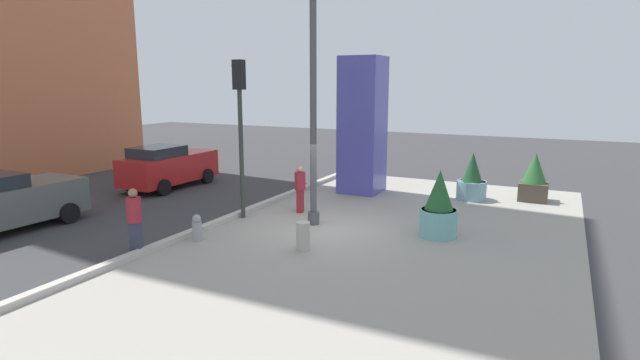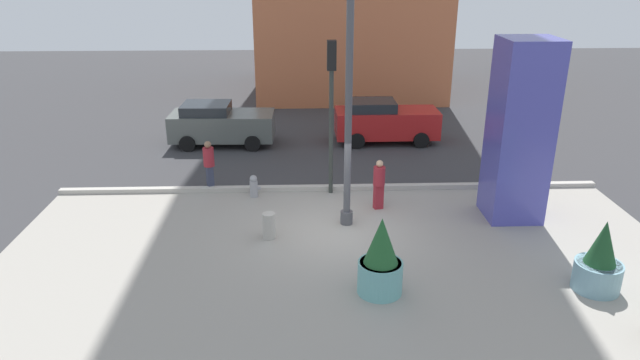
{
  "view_description": "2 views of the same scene",
  "coord_description": "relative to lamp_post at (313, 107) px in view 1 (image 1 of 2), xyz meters",
  "views": [
    {
      "loc": [
        -12.67,
        -6.18,
        4.26
      ],
      "look_at": [
        -0.65,
        -0.21,
        1.63
      ],
      "focal_mm": 27.58,
      "sensor_mm": 36.0,
      "label": 1
    },
    {
      "loc": [
        -1.0,
        -14.77,
        7.38
      ],
      "look_at": [
        -0.5,
        -0.72,
        1.87
      ],
      "focal_mm": 32.29,
      "sensor_mm": 36.0,
      "label": 2
    }
  ],
  "objects": [
    {
      "name": "fire_hydrant",
      "position": [
        -2.86,
        2.13,
        -3.21
      ],
      "size": [
        0.36,
        0.26,
        0.75
      ],
      "color": "#99999E",
      "rests_on": "ground_plane"
    },
    {
      "name": "pedestrian_crossing",
      "position": [
        -4.37,
        2.83,
        -2.63
      ],
      "size": [
        0.47,
        0.47,
        1.7
      ],
      "color": "#33384C",
      "rests_on": "ground_plane"
    },
    {
      "name": "car_curb_west",
      "position": [
        -4.62,
        7.84,
        -2.7
      ],
      "size": [
        4.27,
        2.17,
        1.73
      ],
      "color": "#565B56",
      "rests_on": "ground_plane"
    },
    {
      "name": "lamp_post",
      "position": [
        0.0,
        0.0,
        0.0
      ],
      "size": [
        0.44,
        0.44,
        7.33
      ],
      "color": "#4C4C51",
      "rests_on": "ground_plane"
    },
    {
      "name": "car_intersection",
      "position": [
        2.21,
        7.93,
        -2.68
      ],
      "size": [
        4.27,
        1.98,
        1.78
      ],
      "color": "red",
      "rests_on": "ground_plane"
    },
    {
      "name": "potted_plant_near_left",
      "position": [
        0.48,
        -3.71,
        -2.75
      ],
      "size": [
        1.05,
        1.05,
        1.92
      ],
      "color": "#6BB2B2",
      "rests_on": "ground_plane"
    },
    {
      "name": "ground_plane",
      "position": [
        -0.33,
        3.5,
        -3.58
      ],
      "size": [
        60.0,
        60.0,
        0.0
      ],
      "primitive_type": "plane",
      "color": "#38383A"
    },
    {
      "name": "concrete_bollard",
      "position": [
        -2.23,
        -0.84,
        -3.21
      ],
      "size": [
        0.36,
        0.36,
        0.75
      ],
      "primitive_type": "cylinder",
      "color": "#B2ADA3",
      "rests_on": "ground_plane"
    },
    {
      "name": "curb_strip",
      "position": [
        -0.33,
        2.62,
        -3.5
      ],
      "size": [
        18.0,
        0.24,
        0.16
      ],
      "primitive_type": "cube",
      "color": "#B7B2A8",
      "rests_on": "ground_plane"
    },
    {
      "name": "art_pillar_blue",
      "position": [
        4.98,
        0.4,
        -0.93
      ],
      "size": [
        1.55,
        1.55,
        5.3
      ],
      "primitive_type": "cube",
      "color": "#4C4CAD",
      "rests_on": "ground_plane"
    },
    {
      "name": "pedestrian_by_curb",
      "position": [
        1.07,
        1.05,
        -2.7
      ],
      "size": [
        0.44,
        0.44,
        1.6
      ],
      "color": "maroon",
      "rests_on": "ground_plane"
    },
    {
      "name": "traffic_light_far_side",
      "position": [
        -0.34,
        2.39,
        -0.23
      ],
      "size": [
        0.28,
        0.42,
        4.99
      ],
      "color": "#333833",
      "rests_on": "ground_plane"
    },
    {
      "name": "potted_plant_near_right",
      "position": [
        5.6,
        -3.77,
        -2.87
      ],
      "size": [
        1.09,
        1.09,
        1.78
      ],
      "color": "#7AA8B7",
      "rests_on": "ground_plane"
    },
    {
      "name": "potted_plant_by_pillar",
      "position": [
        6.42,
        -5.85,
        -2.76
      ],
      "size": [
        1.0,
        1.0,
        1.79
      ],
      "color": "#4C4238",
      "rests_on": "ground_plane"
    },
    {
      "name": "plaza_pavement",
      "position": [
        -0.33,
        -2.5,
        -3.58
      ],
      "size": [
        18.0,
        10.0,
        0.02
      ],
      "primitive_type": "cube",
      "color": "#9E998E",
      "rests_on": "ground_plane"
    }
  ]
}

